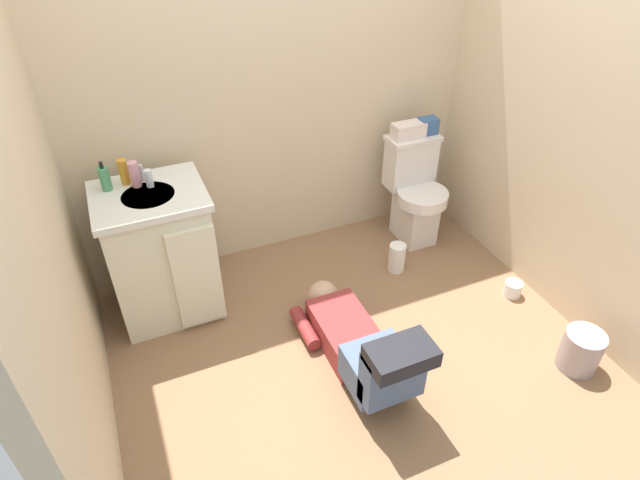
% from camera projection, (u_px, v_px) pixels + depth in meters
% --- Properties ---
extents(ground_plane, '(3.09, 3.03, 0.04)m').
position_uv_depth(ground_plane, '(343.00, 337.00, 3.11)').
color(ground_plane, '#896344').
extents(wall_back, '(2.75, 0.08, 2.40)m').
position_uv_depth(wall_back, '(274.00, 76.00, 3.16)').
color(wall_back, beige).
rests_on(wall_back, ground_plane).
extents(wall_left, '(0.08, 2.03, 2.40)m').
position_uv_depth(wall_left, '(28.00, 215.00, 1.96)').
color(wall_left, beige).
rests_on(wall_left, ground_plane).
extents(wall_right, '(0.08, 2.03, 2.40)m').
position_uv_depth(wall_right, '(576.00, 105.00, 2.81)').
color(wall_right, beige).
rests_on(wall_right, ground_plane).
extents(toilet, '(0.36, 0.46, 0.75)m').
position_uv_depth(toilet, '(415.00, 191.00, 3.69)').
color(toilet, silver).
rests_on(toilet, ground_plane).
extents(vanity_cabinet, '(0.60, 0.53, 0.82)m').
position_uv_depth(vanity_cabinet, '(162.00, 253.00, 3.05)').
color(vanity_cabinet, beige).
rests_on(vanity_cabinet, ground_plane).
extents(faucet, '(0.02, 0.02, 0.10)m').
position_uv_depth(faucet, '(142.00, 173.00, 2.89)').
color(faucet, silver).
rests_on(faucet, vanity_cabinet).
extents(person_plumber, '(0.39, 1.06, 0.52)m').
position_uv_depth(person_plumber, '(360.00, 345.00, 2.80)').
color(person_plumber, maroon).
rests_on(person_plumber, ground_plane).
extents(tissue_box, '(0.22, 0.11, 0.10)m').
position_uv_depth(tissue_box, '(408.00, 130.00, 3.49)').
color(tissue_box, silver).
rests_on(tissue_box, toilet).
extents(toiletry_bag, '(0.12, 0.09, 0.11)m').
position_uv_depth(toiletry_bag, '(428.00, 126.00, 3.53)').
color(toiletry_bag, '#33598C').
rests_on(toiletry_bag, toilet).
extents(soap_dispenser, '(0.06, 0.06, 0.17)m').
position_uv_depth(soap_dispenser, '(105.00, 179.00, 2.80)').
color(soap_dispenser, '#46915C').
rests_on(soap_dispenser, vanity_cabinet).
extents(bottle_amber, '(0.05, 0.05, 0.14)m').
position_uv_depth(bottle_amber, '(124.00, 172.00, 2.85)').
color(bottle_amber, orange).
rests_on(bottle_amber, vanity_cabinet).
extents(bottle_pink, '(0.05, 0.05, 0.14)m').
position_uv_depth(bottle_pink, '(135.00, 174.00, 2.83)').
color(bottle_pink, pink).
rests_on(bottle_pink, vanity_cabinet).
extents(bottle_clear, '(0.04, 0.04, 0.10)m').
position_uv_depth(bottle_clear, '(149.00, 178.00, 2.84)').
color(bottle_clear, silver).
rests_on(bottle_clear, vanity_cabinet).
extents(trash_can, '(0.21, 0.21, 0.24)m').
position_uv_depth(trash_can, '(581.00, 350.00, 2.84)').
color(trash_can, '#A28F8E').
rests_on(trash_can, ground_plane).
extents(paper_towel_roll, '(0.11, 0.11, 0.20)m').
position_uv_depth(paper_towel_roll, '(397.00, 258.00, 3.52)').
color(paper_towel_roll, white).
rests_on(paper_towel_roll, ground_plane).
extents(toilet_paper_roll, '(0.11, 0.11, 0.10)m').
position_uv_depth(toilet_paper_roll, '(513.00, 289.00, 3.35)').
color(toilet_paper_roll, white).
rests_on(toilet_paper_roll, ground_plane).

